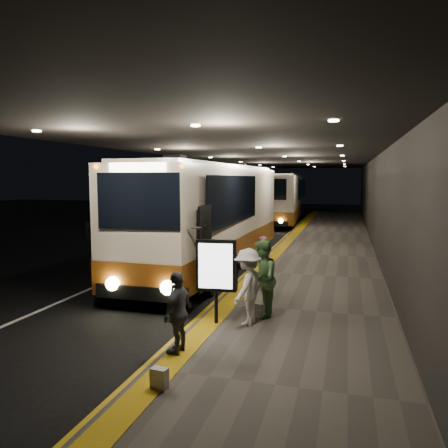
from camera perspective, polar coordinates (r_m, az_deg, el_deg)
The scene contains 18 objects.
ground at distance 15.35m, azimuth -6.73°, elevation -6.85°, with size 90.00×90.00×0.00m, color black.
lane_line_white at distance 20.56m, azimuth -6.03°, elevation -3.55°, with size 0.12×50.00×0.01m, color silver.
kerb_stripe_yellow at distance 19.42m, azimuth 5.44°, elevation -4.10°, with size 0.18×50.00×0.01m, color gold.
sidewalk at distance 19.13m, azimuth 12.55°, elevation -4.16°, with size 4.50×50.00×0.15m, color #514C44.
tactile_strip at distance 19.31m, azimuth 6.91°, elevation -3.72°, with size 0.50×50.00×0.01m, color gold.
terminal_wall at distance 18.85m, azimuth 19.62°, elevation 4.43°, with size 0.10×50.00×6.00m, color black.
support_columns at distance 19.27m, azimuth -6.38°, elevation 2.39°, with size 0.80×24.80×4.40m.
canopy at distance 19.13m, azimuth 6.03°, elevation 9.56°, with size 9.00×50.00×0.40m, color black.
coach_main at distance 16.46m, azimuth -1.61°, elevation 0.48°, with size 2.77×12.22×3.79m.
coach_second at distance 33.58m, azimuth 7.67°, elevation 3.09°, with size 3.01×11.59×3.61m.
passenger_boarding at distance 13.30m, azimuth 5.26°, elevation -4.85°, with size 0.55×0.36×1.51m, color #C85D92.
passenger_waiting_green at distance 10.33m, azimuth 4.94°, elevation -7.09°, with size 0.89×0.55×1.83m, color #528348.
passenger_waiting_white at distance 9.79m, azimuth 3.12°, elevation -8.18°, with size 1.10×0.51×1.71m, color silver.
passenger_waiting_grey at distance 8.30m, azimuth -6.02°, elevation -11.40°, with size 0.91×0.47×1.55m, color #545258.
bag_polka at distance 10.43m, azimuth 4.49°, elevation -11.21°, with size 0.28×0.12×0.34m, color black.
bag_plain at distance 7.24m, azimuth -8.44°, elevation -19.31°, with size 0.26×0.15×0.33m, color silver.
info_sign at distance 9.73m, azimuth -1.05°, elevation -5.67°, with size 0.90×0.21×1.90m.
stanchion_post at distance 12.68m, azimuth 1.69°, elevation -6.37°, with size 0.05×0.05×1.07m, color black.
Camera 1 is at (5.76, -13.81, 3.40)m, focal length 35.00 mm.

